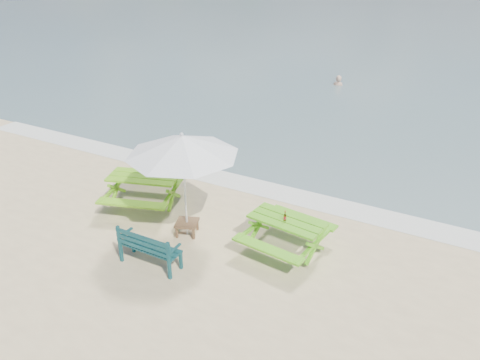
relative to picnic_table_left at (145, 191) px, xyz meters
The scene contains 8 objects.
foam_strip 3.31m from the picnic_table_left, 44.30° to the left, with size 22.00×0.90×0.01m, color silver.
picnic_table_left is the anchor object (origin of this frame).
picnic_table_right 4.03m from the picnic_table_left, ahead, with size 1.85×2.01×0.78m.
park_bench 2.65m from the picnic_table_left, 48.57° to the right, with size 1.37×0.48×0.84m.
side_table 1.86m from the picnic_table_left, 19.75° to the right, with size 0.64×0.64×0.32m.
patio_umbrella 2.61m from the picnic_table_left, 19.75° to the right, with size 3.22×3.22×2.47m.
beer_bottle 4.03m from the picnic_table_left, ahead, with size 0.06×0.06×0.23m.
swimmer 14.08m from the picnic_table_left, 87.39° to the left, with size 0.60×0.40×1.63m.
Camera 1 is at (4.94, -5.89, 6.02)m, focal length 35.00 mm.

